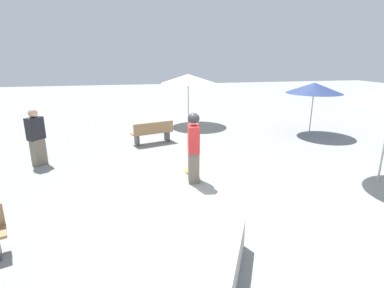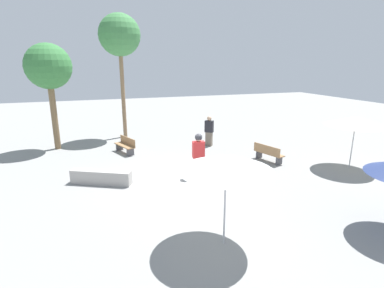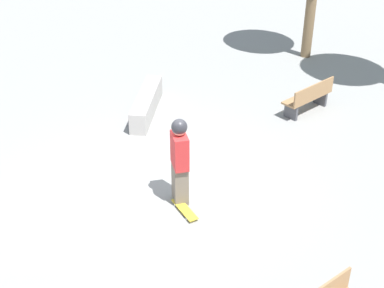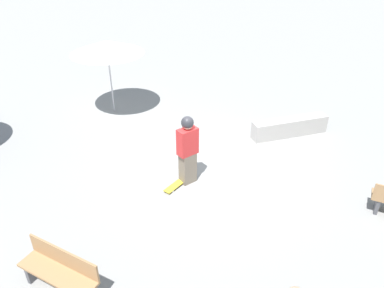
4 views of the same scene
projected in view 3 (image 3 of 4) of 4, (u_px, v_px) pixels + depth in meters
ground_plane at (169, 178)px, 11.62m from camera, size 60.00×60.00×0.00m
skater_main at (180, 159)px, 10.41m from camera, size 0.34×0.53×1.88m
skateboard at (185, 209)px, 10.59m from camera, size 0.31×0.82×0.07m
concrete_ledge at (147, 104)px, 14.13m from camera, size 1.52×2.38×0.56m
bench_far at (309, 97)px, 14.12m from camera, size 1.65×0.97×0.85m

